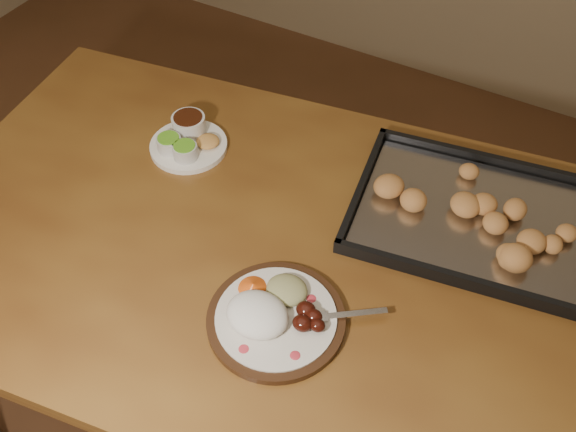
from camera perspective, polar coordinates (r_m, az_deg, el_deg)
The scene contains 4 objects.
dining_table at distance 1.35m, azimuth -0.93°, elevation -5.17°, with size 1.61×1.11×0.75m.
dinner_plate at distance 1.15m, azimuth -1.37°, elevation -8.75°, with size 0.30×0.25×0.06m.
condiment_saucer at distance 1.47m, azimuth -8.95°, elevation 6.72°, with size 0.17×0.17×0.06m.
baking_tray at distance 1.35m, azimuth 16.16°, elevation 0.10°, with size 0.54×0.43×0.05m.
Camera 1 is at (0.65, -0.41, 1.74)m, focal length 40.00 mm.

